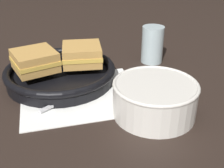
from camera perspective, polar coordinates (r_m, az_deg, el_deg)
name	(u,v)px	position (r m, az deg, el deg)	size (l,w,h in m)	color
ground_plane	(106,97)	(0.64, -1.33, -2.63)	(4.00, 4.00, 0.00)	black
napkin	(81,94)	(0.65, -6.33, -2.09)	(0.28, 0.24, 0.00)	white
soup_bowl	(155,97)	(0.56, 8.68, -2.54)	(0.17, 0.17, 0.07)	silver
spoon	(86,90)	(0.65, -5.37, -1.18)	(0.16, 0.12, 0.01)	silver
skillet	(61,74)	(0.71, -10.41, 2.09)	(0.27, 0.27, 0.04)	black
sandwich_near_left	(82,54)	(0.70, -6.13, 6.05)	(0.10, 0.10, 0.05)	#C18E47
sandwich_near_right	(35,60)	(0.68, -15.40, 4.63)	(0.12, 0.12, 0.05)	#C18E47
drinking_glass	(152,45)	(0.81, 8.21, 7.95)	(0.06, 0.06, 0.10)	silver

